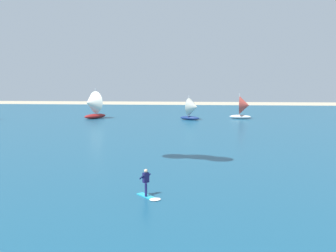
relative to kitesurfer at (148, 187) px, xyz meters
name	(u,v)px	position (x,y,z in m)	size (l,w,h in m)	color
ocean	(188,128)	(1.56, 33.09, -0.65)	(160.00, 90.00, 0.10)	navy
kitesurfer	(148,187)	(0.00, 0.00, 0.00)	(1.72, 1.83, 1.67)	#26B2CC
sailboat_outermost	(92,105)	(-14.91, 43.61, 1.77)	(4.41, 4.65, 5.18)	maroon
sailboat_center_horizon	(244,107)	(10.58, 45.44, 1.37)	(3.77, 3.25, 4.30)	silver
sailboat_far_right	(192,109)	(2.02, 42.95, 1.26)	(3.61, 3.23, 4.06)	navy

